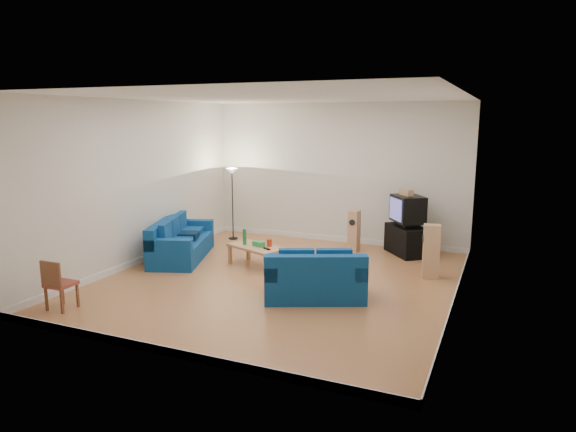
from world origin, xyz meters
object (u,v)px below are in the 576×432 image
at_px(sofa_three_seat, 179,244).
at_px(television, 408,209).
at_px(sofa_loveseat, 315,281).
at_px(tv_stand, 407,240).
at_px(coffee_table, 256,249).

xyz_separation_m(sofa_three_seat, television, (4.25, 2.10, 0.69)).
bearing_deg(sofa_three_seat, sofa_loveseat, 51.28).
bearing_deg(television, tv_stand, 147.36).
distance_m(sofa_three_seat, sofa_loveseat, 3.61).
height_order(sofa_loveseat, tv_stand, sofa_loveseat).
height_order(sofa_three_seat, sofa_loveseat, sofa_three_seat).
bearing_deg(sofa_loveseat, tv_stand, 52.22).
xyz_separation_m(sofa_three_seat, coffee_table, (1.75, 0.06, 0.07)).
xyz_separation_m(sofa_loveseat, television, (0.84, 3.29, 0.69)).
relative_size(tv_stand, television, 1.12).
bearing_deg(tv_stand, television, -36.89).
bearing_deg(coffee_table, tv_stand, 39.92).
distance_m(sofa_loveseat, tv_stand, 3.44).
xyz_separation_m(sofa_loveseat, tv_stand, (0.84, 3.33, 0.01)).
distance_m(sofa_three_seat, tv_stand, 4.77).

